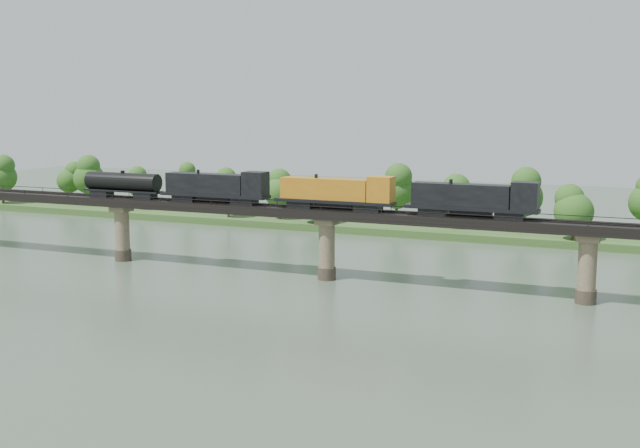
% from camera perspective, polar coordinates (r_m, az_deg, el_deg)
% --- Properties ---
extents(ground, '(400.00, 400.00, 0.00)m').
position_cam_1_polar(ground, '(103.86, -5.95, -7.25)').
color(ground, '#384839').
rests_on(ground, ground).
extents(far_bank, '(300.00, 24.00, 1.60)m').
position_cam_1_polar(far_bank, '(181.08, 7.19, -0.18)').
color(far_bank, '#2D4E1F').
rests_on(far_bank, ground).
extents(bridge, '(236.00, 30.00, 11.50)m').
position_cam_1_polar(bridge, '(128.99, 0.48, -1.59)').
color(bridge, '#473A2D').
rests_on(bridge, ground).
extents(bridge_superstructure, '(220.00, 4.90, 0.75)m').
position_cam_1_polar(bridge_superstructure, '(128.02, 0.49, 1.20)').
color(bridge_superstructure, black).
rests_on(bridge_superstructure, bridge).
extents(far_treeline, '(289.06, 17.54, 13.60)m').
position_cam_1_polar(far_treeline, '(178.21, 4.30, 2.32)').
color(far_treeline, '#382619').
rests_on(far_treeline, far_bank).
extents(freight_train, '(80.40, 3.13, 5.53)m').
position_cam_1_polar(freight_train, '(130.08, -1.89, 2.36)').
color(freight_train, black).
rests_on(freight_train, bridge).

